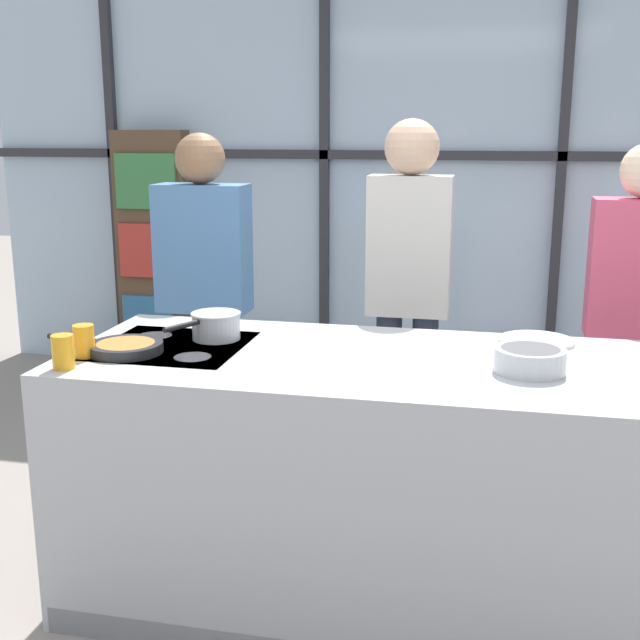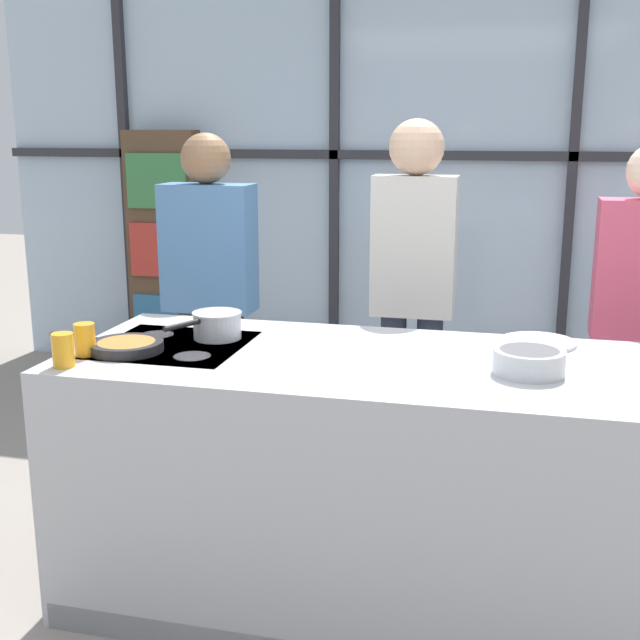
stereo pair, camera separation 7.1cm
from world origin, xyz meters
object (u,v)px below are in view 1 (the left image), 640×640
spectator_center_left (408,280)px  saucepan (216,325)px  spectator_center_right (635,309)px  white_plate (536,341)px  juice_glass_far (84,341)px  juice_glass_near (63,352)px  spectator_far_left (204,287)px  frying_pan (124,347)px  mixing_bowl (530,359)px

spectator_center_left → saucepan: size_ratio=5.42×
spectator_center_right → white_plate: spectator_center_right is taller
spectator_center_right → juice_glass_far: size_ratio=14.46×
spectator_center_right → juice_glass_near: spectator_center_right is taller
spectator_far_left → frying_pan: size_ratio=3.62×
spectator_center_right → juice_glass_far: (-1.99, -1.16, 0.05)m
white_plate → mixing_bowl: 0.39m
spectator_center_right → juice_glass_near: (-1.99, -1.30, 0.05)m
spectator_center_left → frying_pan: size_ratio=3.75×
mixing_bowl → juice_glass_near: 1.53m
mixing_bowl → juice_glass_far: bearing=-174.4°
spectator_center_left → spectator_center_right: bearing=-180.0°
white_plate → juice_glass_far: (-1.54, -0.53, 0.05)m
saucepan → juice_glass_near: (-0.36, -0.47, 0.00)m
juice_glass_far → frying_pan: bearing=37.7°
saucepan → mixing_bowl: 1.16m
spectator_center_right → juice_glass_far: bearing=30.3°
mixing_bowl → spectator_center_left: bearing=116.6°
saucepan → mixing_bowl: size_ratio=1.40×
spectator_center_right → frying_pan: size_ratio=3.54×
juice_glass_near → frying_pan: bearing=64.3°
spectator_far_left → saucepan: (0.35, -0.83, 0.03)m
spectator_center_left → saucepan: spectator_center_left is taller
saucepan → mixing_bowl: saucepan is taller
frying_pan → mixing_bowl: bearing=2.7°
white_plate → mixing_bowl: bearing=-95.7°
spectator_center_right → juice_glass_far: 2.30m
spectator_far_left → saucepan: bearing=113.0°
spectator_center_left → juice_glass_far: spectator_center_left is taller
juice_glass_far → saucepan: bearing=42.1°
spectator_center_left → white_plate: 0.83m
spectator_center_right → spectator_far_left: bearing=0.0°
spectator_far_left → frying_pan: (0.10, -1.08, -0.01)m
spectator_center_right → frying_pan: (-1.88, -1.08, 0.01)m
mixing_bowl → juice_glass_far: (-1.50, -0.15, 0.01)m
spectator_center_right → juice_glass_near: size_ratio=14.46×
spectator_center_right → mixing_bowl: (-0.48, -1.01, 0.03)m
spectator_center_left → white_plate: bearing=131.1°
spectator_far_left → juice_glass_near: 1.30m
juice_glass_far → mixing_bowl: bearing=5.6°
frying_pan → spectator_center_left: bearing=50.4°
spectator_center_left → spectator_far_left: bearing=0.0°
spectator_center_right → juice_glass_near: bearing=33.2°
spectator_far_left → white_plate: bearing=157.8°
mixing_bowl → juice_glass_far: 1.51m
spectator_center_right → saucepan: size_ratio=5.11×
mixing_bowl → frying_pan: bearing=-177.3°
spectator_far_left → juice_glass_far: (-0.01, -1.16, 0.03)m
juice_glass_near → mixing_bowl: bearing=10.8°
frying_pan → juice_glass_far: bearing=-142.3°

